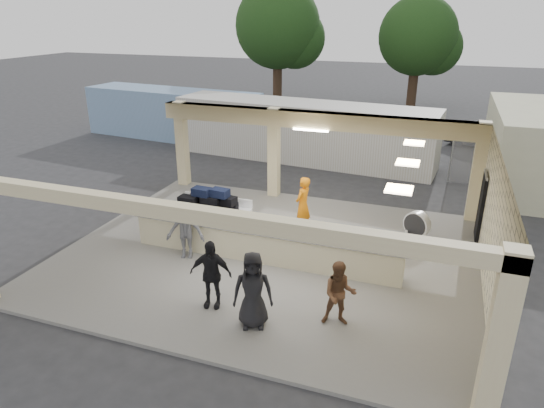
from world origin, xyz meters
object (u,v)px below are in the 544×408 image
at_px(car_white_a, 542,151).
at_px(car_dark, 485,136).
at_px(baggage_counter, 262,245).
at_px(passenger_b, 211,274).
at_px(passenger_d, 253,290).
at_px(passenger_a, 339,294).
at_px(baggage_handler, 303,205).
at_px(passenger_c, 185,230).
at_px(luggage_cart, 207,208).
at_px(container_white, 302,131).
at_px(container_blue, 173,114).
at_px(drum_fan, 417,225).

height_order(car_white_a, car_dark, car_dark).
xyz_separation_m(baggage_counter, car_dark, (6.69, 15.91, 0.07)).
relative_size(passenger_b, passenger_d, 0.95).
bearing_deg(passenger_a, car_dark, 63.39).
xyz_separation_m(baggage_handler, car_dark, (6.15, 13.60, -0.38)).
distance_m(passenger_c, car_white_a, 18.26).
distance_m(baggage_handler, car_white_a, 14.32).
distance_m(luggage_cart, car_white_a, 16.96).
distance_m(baggage_counter, passenger_a, 3.59).
bearing_deg(container_white, container_blue, 173.28).
relative_size(passenger_a, passenger_c, 0.91).
bearing_deg(car_white_a, container_white, 114.67).
bearing_deg(car_dark, drum_fan, -170.61).
bearing_deg(passenger_a, container_white, 95.54).
xyz_separation_m(passenger_b, passenger_c, (-1.82, 2.02, -0.01)).
height_order(passenger_b, passenger_c, passenger_b).
bearing_deg(container_white, luggage_cart, -87.53).
bearing_deg(passenger_c, passenger_d, -53.12).
height_order(baggage_counter, passenger_b, passenger_b).
bearing_deg(luggage_cart, car_dark, 58.23).
bearing_deg(container_blue, luggage_cart, -49.21).
height_order(baggage_counter, passenger_a, passenger_a).
xyz_separation_m(drum_fan, passenger_b, (-4.47, -5.57, 0.38)).
xyz_separation_m(luggage_cart, container_white, (0.47, 9.37, 0.51)).
xyz_separation_m(passenger_b, passenger_d, (1.26, -0.41, 0.05)).
xyz_separation_m(baggage_handler, car_white_a, (8.60, 11.44, -0.40)).
distance_m(baggage_handler, passenger_b, 4.99).
height_order(baggage_handler, container_blue, container_blue).
height_order(passenger_c, car_dark, passenger_c).
height_order(passenger_a, container_blue, container_blue).
bearing_deg(passenger_a, luggage_cart, 130.45).
relative_size(passenger_a, passenger_d, 0.85).
relative_size(drum_fan, passenger_d, 0.51).
height_order(drum_fan, container_white, container_white).
bearing_deg(car_white_a, car_dark, 58.08).
height_order(passenger_d, car_white_a, passenger_d).
relative_size(passenger_c, container_blue, 0.17).
bearing_deg(car_dark, baggage_counter, 177.84).
relative_size(container_white, container_blue, 1.23).
height_order(drum_fan, passenger_d, passenger_d).
bearing_deg(luggage_cart, passenger_c, -81.87).
bearing_deg(car_white_a, baggage_counter, 155.87).
bearing_deg(baggage_handler, container_blue, -120.11).
bearing_deg(container_blue, car_dark, 17.21).
bearing_deg(drum_fan, passenger_b, -101.08).
height_order(drum_fan, passenger_a, passenger_a).
height_order(drum_fan, car_dark, car_dark).
distance_m(baggage_counter, container_white, 10.95).
relative_size(passenger_a, passenger_b, 0.90).
bearing_deg(luggage_cart, baggage_counter, -28.87).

